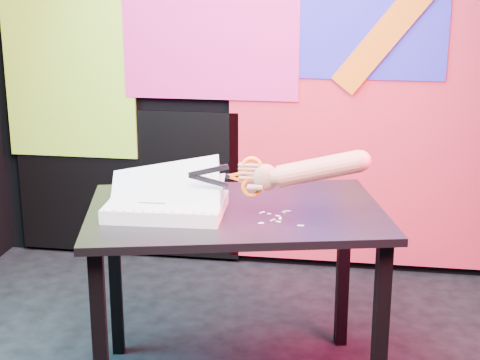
# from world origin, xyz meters

# --- Properties ---
(room) EXTENTS (3.01, 3.01, 2.71)m
(room) POSITION_xyz_m (0.00, 0.00, 1.35)
(room) COLOR black
(room) RESTS_ON ground
(backdrop) EXTENTS (2.88, 0.05, 2.08)m
(backdrop) POSITION_xyz_m (0.06, 1.46, 0.96)
(backdrop) COLOR red
(backdrop) RESTS_ON ground
(work_table) EXTENTS (1.25, 0.98, 0.75)m
(work_table) POSITION_xyz_m (0.10, 0.19, 0.65)
(work_table) COLOR black
(work_table) RESTS_ON ground
(printout_stack) EXTENTS (0.46, 0.33, 0.22)m
(printout_stack) POSITION_xyz_m (-0.15, 0.10, 0.78)
(printout_stack) COLOR beige
(printout_stack) RESTS_ON work_table
(scissors) EXTENTS (0.27, 0.02, 0.15)m
(scissors) POSITION_xyz_m (0.15, 0.10, 0.90)
(scissors) COLOR #B0B6CA
(scissors) RESTS_ON printout_stack
(hand_forearm) EXTENTS (0.46, 0.10, 0.16)m
(hand_forearm) POSITION_xyz_m (0.38, 0.11, 0.93)
(hand_forearm) COLOR #B97562
(hand_forearm) RESTS_ON work_table
(paper_clippings) EXTENTS (0.18, 0.16, 0.00)m
(paper_clippings) POSITION_xyz_m (0.26, 0.12, 0.75)
(paper_clippings) COLOR silver
(paper_clippings) RESTS_ON work_table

